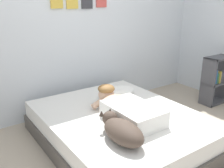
{
  "coord_description": "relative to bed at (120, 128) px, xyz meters",
  "views": [
    {
      "loc": [
        -1.71,
        -1.59,
        1.6
      ],
      "look_at": [
        -0.05,
        0.8,
        0.62
      ],
      "focal_mm": 40.96,
      "sensor_mm": 36.0,
      "label": 1
    }
  ],
  "objects": [
    {
      "name": "person_lying",
      "position": [
        -0.0,
        -0.09,
        0.29
      ],
      "size": [
        0.43,
        0.92,
        0.27
      ],
      "color": "white",
      "rests_on": "bed"
    },
    {
      "name": "dog",
      "position": [
        -0.33,
        -0.47,
        0.29
      ],
      "size": [
        0.26,
        0.57,
        0.21
      ],
      "color": "#4C3D33",
      "rests_on": "bed"
    },
    {
      "name": "ground_plane",
      "position": [
        0.15,
        -0.51,
        -0.18
      ],
      "size": [
        12.43,
        12.43,
        0.0
      ],
      "primitive_type": "plane",
      "color": "tan"
    },
    {
      "name": "cell_phone",
      "position": [
        -0.03,
        -0.19,
        0.19
      ],
      "size": [
        0.07,
        0.14,
        0.01
      ],
      "primitive_type": "cube",
      "color": "black",
      "rests_on": "bed"
    },
    {
      "name": "back_wall",
      "position": [
        0.15,
        1.18,
        1.07
      ],
      "size": [
        4.21,
        0.12,
        2.5
      ],
      "color": "silver",
      "rests_on": "ground"
    },
    {
      "name": "coffee_cup",
      "position": [
        0.22,
        0.48,
        0.22
      ],
      "size": [
        0.12,
        0.09,
        0.07
      ],
      "color": "#D84C47",
      "rests_on": "bed"
    },
    {
      "name": "pillow",
      "position": [
        0.3,
        0.47,
        0.24
      ],
      "size": [
        0.52,
        0.32,
        0.11
      ],
      "primitive_type": "ellipsoid",
      "color": "white",
      "rests_on": "bed"
    },
    {
      "name": "bed",
      "position": [
        0.0,
        0.0,
        0.0
      ],
      "size": [
        1.59,
        1.98,
        0.37
      ],
      "color": "#4C4742",
      "rests_on": "ground"
    },
    {
      "name": "bookshelf",
      "position": [
        1.94,
        0.1,
        0.21
      ],
      "size": [
        0.45,
        0.24,
        0.75
      ],
      "color": "#4C4C51",
      "rests_on": "ground"
    }
  ]
}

